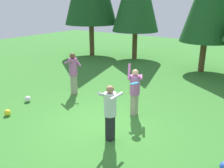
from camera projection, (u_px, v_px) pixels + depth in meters
ground_plane at (104, 124)px, 7.69m from camera, size 40.00×40.00×0.00m
person_thrower at (135, 88)px, 8.06m from camera, size 0.64×0.64×1.79m
person_catcher at (110, 109)px, 6.54m from camera, size 0.49×0.56×1.62m
person_bystander at (73, 70)px, 9.93m from camera, size 0.65×0.59×1.75m
frisbee at (135, 83)px, 7.51m from camera, size 0.31×0.31×0.09m
ball_yellow at (7, 113)px, 8.26m from camera, size 0.23×0.23×0.23m
ball_white at (28, 99)px, 9.41m from camera, size 0.24×0.24×0.24m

